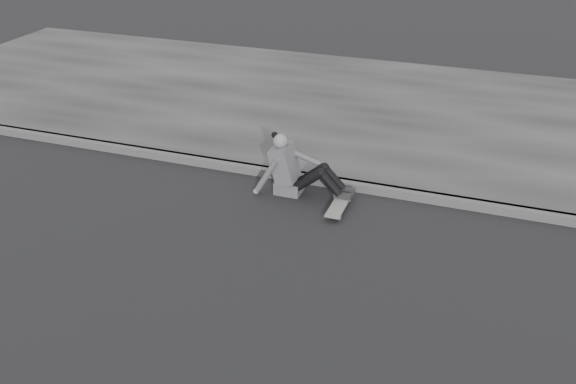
# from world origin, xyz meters

# --- Properties ---
(ground) EXTENTS (80.00, 80.00, 0.00)m
(ground) POSITION_xyz_m (0.00, 0.00, 0.00)
(ground) COLOR black
(ground) RESTS_ON ground
(curb) EXTENTS (24.00, 0.16, 0.12)m
(curb) POSITION_xyz_m (0.00, 2.58, 0.06)
(curb) COLOR #4A4A4A
(curb) RESTS_ON ground
(sidewalk) EXTENTS (24.00, 6.00, 0.12)m
(sidewalk) POSITION_xyz_m (0.00, 5.60, 0.06)
(sidewalk) COLOR #333333
(sidewalk) RESTS_ON ground
(skateboard) EXTENTS (0.20, 0.78, 0.09)m
(skateboard) POSITION_xyz_m (-2.13, 1.95, 0.07)
(skateboard) COLOR #9A9A95
(skateboard) RESTS_ON ground
(seated_woman) EXTENTS (1.38, 0.46, 0.88)m
(seated_woman) POSITION_xyz_m (-2.87, 2.20, 0.36)
(seated_woman) COLOR #4D4D50
(seated_woman) RESTS_ON ground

